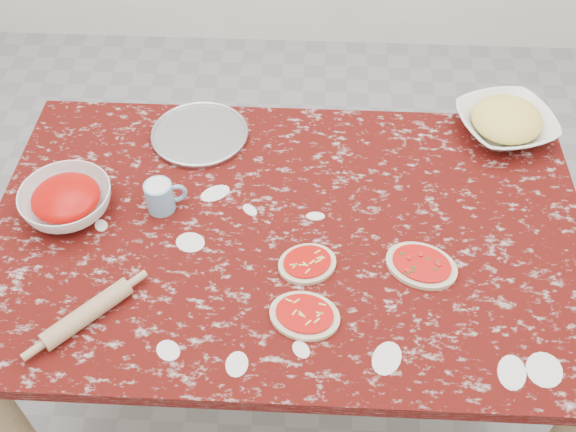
{
  "coord_description": "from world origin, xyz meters",
  "views": [
    {
      "loc": [
        0.06,
        -1.14,
        2.09
      ],
      "look_at": [
        0.0,
        0.0,
        0.8
      ],
      "focal_mm": 41.13,
      "sensor_mm": 36.0,
      "label": 1
    }
  ],
  "objects_px": {
    "worktable": "(288,248)",
    "sauce_bowl": "(67,201)",
    "pizza_tray": "(200,135)",
    "cheese_bowl": "(505,124)",
    "rolling_pin": "(87,314)",
    "flour_mug": "(161,196)"
  },
  "relations": [
    {
      "from": "worktable",
      "to": "cheese_bowl",
      "type": "relative_size",
      "value": 5.74
    },
    {
      "from": "flour_mug",
      "to": "rolling_pin",
      "type": "relative_size",
      "value": 0.48
    },
    {
      "from": "rolling_pin",
      "to": "sauce_bowl",
      "type": "bearing_deg",
      "value": 111.94
    },
    {
      "from": "worktable",
      "to": "flour_mug",
      "type": "distance_m",
      "value": 0.37
    },
    {
      "from": "cheese_bowl",
      "to": "rolling_pin",
      "type": "xyz_separation_m",
      "value": [
        -1.09,
        -0.72,
        -0.01
      ]
    },
    {
      "from": "worktable",
      "to": "flour_mug",
      "type": "bearing_deg",
      "value": 170.41
    },
    {
      "from": "worktable",
      "to": "pizza_tray",
      "type": "xyz_separation_m",
      "value": [
        -0.29,
        0.35,
        0.09
      ]
    },
    {
      "from": "flour_mug",
      "to": "rolling_pin",
      "type": "distance_m",
      "value": 0.38
    },
    {
      "from": "pizza_tray",
      "to": "sauce_bowl",
      "type": "bearing_deg",
      "value": -134.09
    },
    {
      "from": "sauce_bowl",
      "to": "cheese_bowl",
      "type": "xyz_separation_m",
      "value": [
        1.23,
        0.38,
        -0.0
      ]
    },
    {
      "from": "sauce_bowl",
      "to": "rolling_pin",
      "type": "height_order",
      "value": "sauce_bowl"
    },
    {
      "from": "cheese_bowl",
      "to": "flour_mug",
      "type": "relative_size",
      "value": 2.51
    },
    {
      "from": "flour_mug",
      "to": "pizza_tray",
      "type": "bearing_deg",
      "value": 78.48
    },
    {
      "from": "rolling_pin",
      "to": "pizza_tray",
      "type": "bearing_deg",
      "value": 75.23
    },
    {
      "from": "pizza_tray",
      "to": "worktable",
      "type": "bearing_deg",
      "value": -51.15
    },
    {
      "from": "worktable",
      "to": "flour_mug",
      "type": "height_order",
      "value": "flour_mug"
    },
    {
      "from": "worktable",
      "to": "sauce_bowl",
      "type": "bearing_deg",
      "value": 176.79
    },
    {
      "from": "cheese_bowl",
      "to": "flour_mug",
      "type": "bearing_deg",
      "value": -160.05
    },
    {
      "from": "cheese_bowl",
      "to": "rolling_pin",
      "type": "distance_m",
      "value": 1.31
    },
    {
      "from": "cheese_bowl",
      "to": "flour_mug",
      "type": "distance_m",
      "value": 1.04
    },
    {
      "from": "pizza_tray",
      "to": "cheese_bowl",
      "type": "bearing_deg",
      "value": 3.73
    },
    {
      "from": "worktable",
      "to": "rolling_pin",
      "type": "height_order",
      "value": "rolling_pin"
    }
  ]
}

